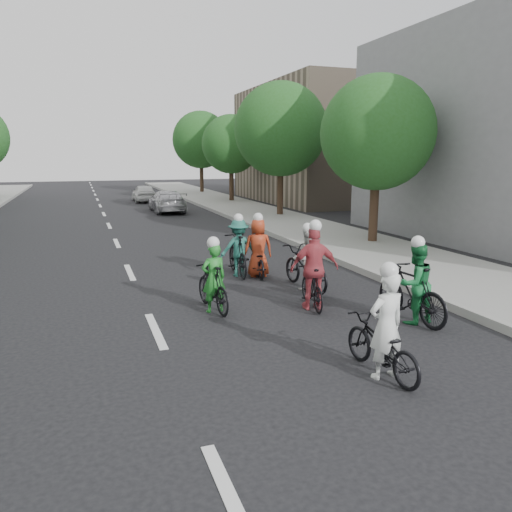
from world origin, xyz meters
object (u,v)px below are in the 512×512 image
follow_car_trail (144,193)px  cyclist_0 (257,254)px  cyclist_5 (306,265)px  follow_car_lead (167,201)px  cyclist_6 (213,284)px  cyclist_1 (313,276)px  cyclist_2 (238,251)px  cyclist_4 (413,289)px  cyclist_3 (383,340)px

follow_car_trail → cyclist_0: bearing=90.8°
cyclist_5 → follow_car_lead: bearing=-94.1°
cyclist_6 → cyclist_1: bearing=158.0°
cyclist_2 → follow_car_trail: size_ratio=0.53×
cyclist_2 → follow_car_lead: size_ratio=0.44×
cyclist_0 → follow_car_trail: bearing=-82.0°
cyclist_1 → cyclist_4: bearing=144.2°
cyclist_0 → cyclist_2: 0.53m
cyclist_1 → cyclist_2: 3.42m
cyclist_3 → cyclist_6: size_ratio=1.02×
cyclist_1 → cyclist_6: 2.11m
follow_car_lead → cyclist_1: bearing=89.3°
cyclist_3 → cyclist_1: bearing=-103.0°
cyclist_3 → cyclist_5: cyclist_3 is taller
cyclist_1 → cyclist_2: cyclist_1 is taller
cyclist_3 → cyclist_4: 2.71m
cyclist_1 → follow_car_trail: 26.70m
cyclist_3 → cyclist_4: bearing=-140.0°
cyclist_1 → cyclist_5: (0.52, 1.51, -0.12)m
cyclist_0 → follow_car_lead: bearing=-83.4°
cyclist_1 → follow_car_trail: bearing=-80.2°
cyclist_2 → follow_car_trail: 23.33m
cyclist_2 → cyclist_1: bearing=103.6°
follow_car_trail → cyclist_6: bearing=86.6°
cyclist_1 → follow_car_lead: bearing=-81.3°
cyclist_3 → follow_car_trail: cyclist_3 is taller
cyclist_4 → cyclist_5: bearing=-78.7°
cyclist_1 → cyclist_3: cyclist_1 is taller
cyclist_4 → follow_car_lead: bearing=-92.5°
cyclist_0 → cyclist_3: cyclist_3 is taller
cyclist_1 → cyclist_4: cyclist_1 is taller
cyclist_1 → cyclist_2: (-0.61, 3.36, -0.05)m
cyclist_3 → follow_car_lead: size_ratio=0.40×
cyclist_0 → cyclist_6: bearing=61.5°
cyclist_0 → cyclist_1: (0.14, -3.15, 0.11)m
cyclist_0 → cyclist_5: bearing=119.5°
follow_car_lead → follow_car_trail: follow_car_lead is taller
cyclist_1 → follow_car_lead: cyclist_1 is taller
cyclist_1 → cyclist_5: cyclist_1 is taller
cyclist_1 → follow_car_trail: size_ratio=0.53×
cyclist_0 → cyclist_1: 3.15m
cyclist_6 → follow_car_trail: cyclist_6 is taller
cyclist_1 → follow_car_trail: cyclist_1 is taller
cyclist_6 → follow_car_lead: size_ratio=0.39×
cyclist_3 → follow_car_lead: 22.95m
cyclist_3 → follow_car_trail: size_ratio=0.48×
cyclist_2 → cyclist_6: size_ratio=1.13×
cyclist_4 → cyclist_3: bearing=38.7°
cyclist_2 → cyclist_3: size_ratio=1.10×
cyclist_4 → cyclist_5: cyclist_4 is taller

